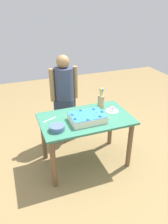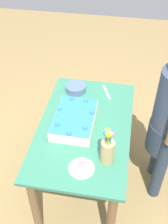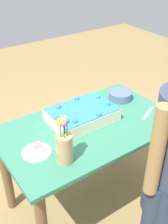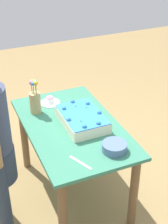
{
  "view_description": "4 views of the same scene",
  "coord_description": "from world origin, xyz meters",
  "views": [
    {
      "loc": [
        -0.94,
        -2.44,
        2.24
      ],
      "look_at": [
        -0.02,
        0.01,
        0.86
      ],
      "focal_mm": 35.0,
      "sensor_mm": 36.0,
      "label": 1
    },
    {
      "loc": [
        1.62,
        0.28,
        2.4
      ],
      "look_at": [
        -0.05,
        -0.02,
        0.87
      ],
      "focal_mm": 45.0,
      "sensor_mm": 36.0,
      "label": 2
    },
    {
      "loc": [
        0.95,
        1.32,
        1.93
      ],
      "look_at": [
        -0.01,
        -0.06,
        0.85
      ],
      "focal_mm": 45.0,
      "sensor_mm": 36.0,
      "label": 3
    },
    {
      "loc": [
        -2.24,
        0.86,
        2.36
      ],
      "look_at": [
        -0.0,
        -0.11,
        0.87
      ],
      "focal_mm": 55.0,
      "sensor_mm": 36.0,
      "label": 4
    }
  ],
  "objects": [
    {
      "name": "ground_plane",
      "position": [
        0.0,
        0.0,
        0.0
      ],
      "size": [
        8.0,
        8.0,
        0.0
      ],
      "primitive_type": "plane",
      "color": "olive"
    },
    {
      "name": "dining_table",
      "position": [
        0.0,
        0.0,
        0.62
      ],
      "size": [
        1.26,
        0.76,
        0.77
      ],
      "color": "#34785C",
      "rests_on": "ground_plane"
    },
    {
      "name": "sheet_cake",
      "position": [
        -0.01,
        -0.09,
        0.82
      ],
      "size": [
        0.47,
        0.32,
        0.12
      ],
      "color": "#FDECCA",
      "rests_on": "dining_table"
    },
    {
      "name": "serving_plate_with_slice",
      "position": [
        0.43,
        0.05,
        0.78
      ],
      "size": [
        0.19,
        0.19,
        0.06
      ],
      "color": "white",
      "rests_on": "dining_table"
    },
    {
      "name": "cake_knife",
      "position": [
        -0.48,
        0.13,
        0.77
      ],
      "size": [
        0.2,
        0.1,
        0.0
      ],
      "primitive_type": "cube",
      "rotation": [
        0.0,
        0.0,
        0.41
      ],
      "color": "silver",
      "rests_on": "dining_table"
    },
    {
      "name": "flower_vase",
      "position": [
        0.33,
        0.22,
        0.89
      ],
      "size": [
        0.1,
        0.1,
        0.31
      ],
      "color": "tan",
      "rests_on": "dining_table"
    },
    {
      "name": "fruit_bowl",
      "position": [
        -0.44,
        -0.16,
        0.8
      ],
      "size": [
        0.19,
        0.19,
        0.07
      ],
      "primitive_type": "cylinder",
      "color": "slate",
      "rests_on": "dining_table"
    }
  ]
}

